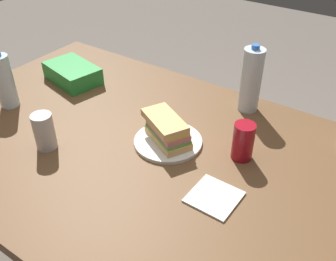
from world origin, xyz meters
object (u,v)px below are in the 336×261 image
object	(u,v)px
chip_bag	(73,73)
water_bottle_spare	(251,80)
dining_table	(133,163)
paper_plate	(168,141)
soda_can_silver	(44,131)
water_bottle_tall	(4,81)
soda_can_red	(243,141)
sandwich	(167,129)

from	to	relation	value
chip_bag	water_bottle_spare	xyz separation A→B (m)	(-0.70, -0.21, 0.08)
dining_table	chip_bag	bearing A→B (deg)	-22.39
water_bottle_spare	dining_table	bearing A→B (deg)	60.73
paper_plate	soda_can_silver	xyz separation A→B (m)	(0.31, 0.24, 0.05)
water_bottle_tall	water_bottle_spare	bearing A→B (deg)	-147.12
chip_bag	water_bottle_tall	bearing A→B (deg)	91.17
dining_table	soda_can_red	distance (m)	0.39
paper_plate	dining_table	bearing A→B (deg)	31.27
sandwich	water_bottle_spare	xyz separation A→B (m)	(-0.13, -0.34, 0.07)
paper_plate	sandwich	world-z (taller)	sandwich
chip_bag	water_bottle_tall	world-z (taller)	water_bottle_tall
sandwich	soda_can_silver	world-z (taller)	soda_can_silver
paper_plate	water_bottle_spare	size ratio (longest dim) A/B	0.88
dining_table	water_bottle_tall	size ratio (longest dim) A/B	7.09
soda_can_silver	sandwich	bearing A→B (deg)	-142.12
water_bottle_tall	water_bottle_spare	size ratio (longest dim) A/B	0.86
paper_plate	soda_can_silver	bearing A→B (deg)	37.49
soda_can_red	chip_bag	bearing A→B (deg)	-4.33
dining_table	soda_can_red	xyz separation A→B (m)	(-0.33, -0.13, 0.15)
water_bottle_tall	soda_can_silver	world-z (taller)	water_bottle_tall
soda_can_silver	dining_table	bearing A→B (deg)	-139.76
paper_plate	water_bottle_tall	distance (m)	0.65
sandwich	soda_can_silver	size ratio (longest dim) A/B	1.69
paper_plate	soda_can_red	xyz separation A→B (m)	(-0.23, -0.07, 0.05)
water_bottle_tall	water_bottle_spare	distance (m)	0.89
soda_can_red	water_bottle_tall	size ratio (longest dim) A/B	0.56
dining_table	soda_can_silver	world-z (taller)	soda_can_silver
chip_bag	soda_can_silver	xyz separation A→B (m)	(-0.26, 0.37, 0.03)
dining_table	chip_bag	distance (m)	0.52
chip_bag	soda_can_silver	bearing A→B (deg)	137.65
water_bottle_tall	paper_plate	bearing A→B (deg)	-167.15
chip_bag	water_bottle_spare	bearing A→B (deg)	-150.74
soda_can_red	chip_bag	distance (m)	0.80
water_bottle_tall	soda_can_silver	bearing A→B (deg)	163.15
dining_table	paper_plate	distance (m)	0.15
water_bottle_spare	soda_can_silver	world-z (taller)	water_bottle_spare
dining_table	sandwich	size ratio (longest dim) A/B	7.47
sandwich	dining_table	bearing A→B (deg)	32.37
sandwich	water_bottle_spare	size ratio (longest dim) A/B	0.81
dining_table	soda_can_silver	size ratio (longest dim) A/B	12.60
chip_bag	soda_can_silver	world-z (taller)	soda_can_silver
sandwich	chip_bag	world-z (taller)	sandwich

